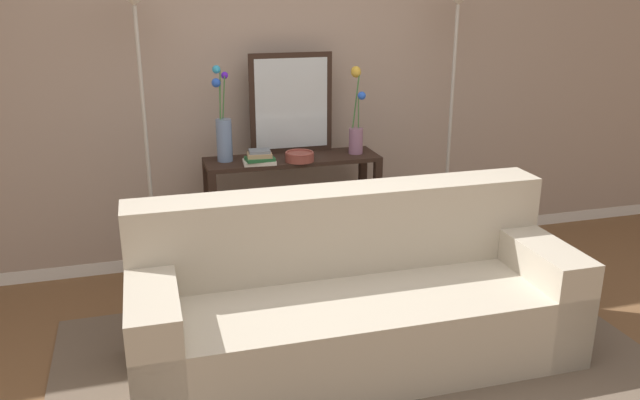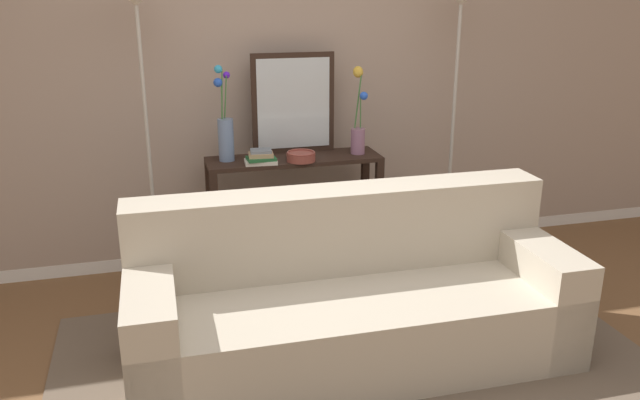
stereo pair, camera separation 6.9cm
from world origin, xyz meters
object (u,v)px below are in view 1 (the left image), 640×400
wall_mirror (291,104)px  vase_tall_flowers (223,132)px  console_table (293,195)px  vase_short_flowers (356,120)px  book_row_under_console (248,269)px  book_stack (260,158)px  couch (353,302)px  floor_lamp_left (139,60)px  floor_lamp_right (455,52)px  fruit_bowl (300,156)px

wall_mirror → vase_tall_flowers: bearing=-167.6°
console_table → vase_short_flowers: bearing=-0.6°
wall_mirror → book_row_under_console: size_ratio=2.26×
wall_mirror → book_stack: 0.47m
console_table → book_stack: bearing=-156.8°
couch → floor_lamp_left: size_ratio=1.21×
couch → wall_mirror: 1.55m
couch → console_table: (-0.04, 1.15, 0.24)m
floor_lamp_left → floor_lamp_right: floor_lamp_left is taller
book_stack → book_row_under_console: 0.82m
floor_lamp_left → book_row_under_console: (0.61, 0.07, -1.44)m
console_table → couch: bearing=-87.9°
vase_short_flowers → book_row_under_console: (-0.77, 0.00, -1.00)m
console_table → vase_short_flowers: size_ratio=1.99×
floor_lamp_right → vase_short_flowers: size_ratio=3.24×
couch → book_stack: (-0.28, 1.05, 0.55)m
vase_short_flowers → floor_lamp_left: bearing=-177.3°
floor_lamp_left → wall_mirror: bearing=12.3°
floor_lamp_right → fruit_bowl: (-1.09, -0.03, -0.63)m
console_table → vase_tall_flowers: (-0.45, 0.04, 0.46)m
console_table → vase_short_flowers: vase_short_flowers is taller
couch → console_table: couch is taller
book_stack → book_row_under_console: size_ratio=0.72×
console_table → book_row_under_console: (-0.33, 0.00, -0.50)m
couch → wall_mirror: size_ratio=3.42×
vase_tall_flowers → couch: bearing=-67.7°
fruit_bowl → book_stack: bearing=-180.0°
book_stack → wall_mirror: bearing=41.8°
floor_lamp_right → book_row_under_console: floor_lamp_right is taller
floor_lamp_left → book_stack: size_ratio=8.90×
floor_lamp_left → vase_short_flowers: 1.45m
wall_mirror → couch: bearing=-89.5°
vase_tall_flowers → book_stack: size_ratio=2.88×
couch → console_table: 1.18m
wall_mirror → vase_tall_flowers: size_ratio=1.09×
vase_short_flowers → book_stack: bearing=-171.8°
vase_short_flowers → fruit_bowl: (-0.42, -0.10, -0.20)m
floor_lamp_right → vase_tall_flowers: (-1.56, 0.11, -0.47)m
floor_lamp_right → vase_short_flowers: 0.80m
floor_lamp_left → wall_mirror: floor_lamp_left is taller
floor_lamp_left → vase_tall_flowers: size_ratio=3.09×
couch → vase_tall_flowers: bearing=112.3°
floor_lamp_left → wall_mirror: 1.04m
couch → fruit_bowl: bearing=91.0°
console_table → vase_tall_flowers: vase_tall_flowers is taller
floor_lamp_left → vase_short_flowers: (1.38, 0.06, -0.45)m
floor_lamp_right → book_stack: (-1.36, -0.03, -0.63)m
console_table → book_stack: book_stack is taller
console_table → floor_lamp_right: 1.46m
console_table → fruit_bowl: fruit_bowl is taller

